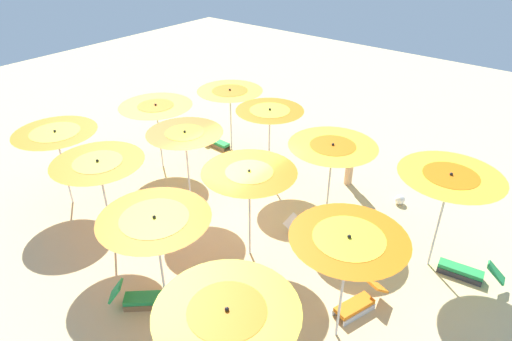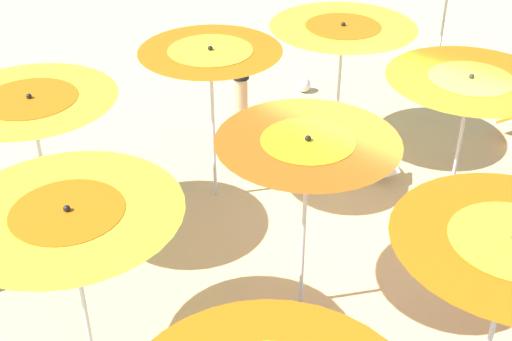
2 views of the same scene
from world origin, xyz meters
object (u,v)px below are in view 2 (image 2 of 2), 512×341
beach_umbrella_10 (70,229)px  beach_umbrella_4 (469,93)px  beach_umbrella_6 (511,257)px  lounger_3 (367,159)px  beach_umbrella_8 (211,64)px  beach_umbrella_7 (307,153)px  beach_umbrella_5 (342,38)px  beach_ball (303,85)px  beach_umbrella_11 (32,113)px  lounger_4 (451,73)px  lounger_0 (20,254)px  beachgoer_1 (241,72)px

beach_umbrella_10 → beach_umbrella_4: bearing=-107.0°
beach_umbrella_6 → lounger_3: beach_umbrella_6 is taller
beach_umbrella_6 → beach_umbrella_8: (4.91, -1.16, -0.08)m
beach_umbrella_7 → beach_umbrella_5: bearing=-58.6°
beach_umbrella_4 → beach_umbrella_8: 3.43m
beach_umbrella_7 → beach_ball: bearing=-50.4°
beach_umbrella_11 → lounger_4: 8.70m
beach_ball → beach_umbrella_11: bearing=94.9°
lounger_4 → lounger_0: bearing=-15.6°
beach_umbrella_8 → beach_umbrella_5: bearing=-101.3°
beach_umbrella_4 → beach_umbrella_6: beach_umbrella_6 is taller
beach_umbrella_4 → beach_umbrella_5: 2.61m
beach_umbrella_6 → beach_umbrella_11: size_ratio=1.11×
beach_umbrella_5 → beach_umbrella_11: size_ratio=1.01×
beach_umbrella_5 → beach_umbrella_8: 2.42m
beach_umbrella_4 → beach_umbrella_6: bearing=124.1°
lounger_4 → beach_umbrella_11: bearing=-17.1°
beach_umbrella_6 → beach_umbrella_7: bearing=-5.8°
beachgoer_1 → beach_umbrella_8: bearing=-16.7°
beach_umbrella_6 → beachgoer_1: beach_umbrella_6 is taller
beach_umbrella_6 → beach_ball: bearing=-37.9°
lounger_0 → beach_umbrella_10: bearing=-97.1°
beach_umbrella_4 → beach_umbrella_10: 5.21m
beach_umbrella_8 → beach_umbrella_10: bearing=113.9°
beach_umbrella_5 → lounger_3: 1.97m
beach_umbrella_5 → beach_umbrella_10: (-0.99, 5.65, -0.06)m
lounger_0 → lounger_4: bearing=-5.3°
beach_ball → beach_umbrella_6: bearing=142.1°
beach_umbrella_6 → beachgoer_1: 7.20m
beach_umbrella_11 → lounger_0: size_ratio=1.70×
beach_umbrella_4 → beach_ball: 5.20m
beach_umbrella_5 → lounger_4: (-0.06, -3.74, -1.80)m
beach_umbrella_5 → lounger_3: size_ratio=1.89×
beach_umbrella_4 → beach_umbrella_11: (3.83, 3.97, -0.15)m
beach_umbrella_6 → lounger_3: (3.67, -3.37, -2.07)m
lounger_4 → beachgoer_1: size_ratio=0.78×
beach_umbrella_7 → lounger_0: (3.17, 2.01, -1.99)m
beachgoer_1 → beach_ball: (-0.05, -1.70, -0.81)m
beach_umbrella_4 → beach_umbrella_5: beach_umbrella_4 is taller
beach_umbrella_8 → beach_ball: 4.45m
beach_umbrella_5 → beach_umbrella_11: bearing=74.1°
beach_umbrella_10 → lounger_3: (0.22, -5.50, -1.74)m
lounger_3 → beach_ball: (2.60, -1.50, -0.05)m
beach_umbrella_4 → lounger_4: size_ratio=1.70×
beach_umbrella_4 → beachgoer_1: beach_umbrella_4 is taller
beach_umbrella_8 → beach_umbrella_11: bearing=69.6°
beach_umbrella_5 → beach_umbrella_11: (1.32, 4.65, -0.00)m
beach_umbrella_6 → beach_umbrella_7: (2.44, -0.25, -0.08)m
lounger_4 → beach_umbrella_8: bearing=-12.8°
beach_umbrella_11 → beach_umbrella_6: bearing=-168.9°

